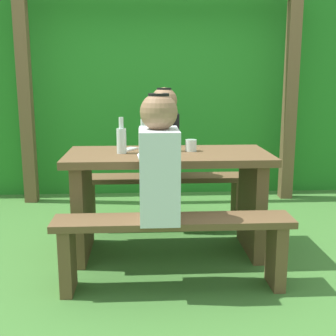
{
  "coord_description": "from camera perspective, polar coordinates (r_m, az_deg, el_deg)",
  "views": [
    {
      "loc": [
        -0.17,
        -3.0,
        1.25
      ],
      "look_at": [
        0.0,
        0.0,
        0.62
      ],
      "focal_mm": 47.15,
      "sensor_mm": 36.0,
      "label": 1
    }
  ],
  "objects": [
    {
      "name": "pergola_post_left",
      "position": [
        4.55,
        -17.9,
        8.04
      ],
      "size": [
        0.12,
        0.12,
        1.99
      ],
      "primitive_type": "cube",
      "color": "brown",
      "rests_on": "ground_plane"
    },
    {
      "name": "pergola_post_right",
      "position": [
        4.64,
        15.49,
        8.25
      ],
      "size": [
        0.12,
        0.12,
        1.99
      ],
      "primitive_type": "cube",
      "color": "brown",
      "rests_on": "ground_plane"
    },
    {
      "name": "person_white_shirt",
      "position": [
        2.49,
        -1.17,
        0.76
      ],
      "size": [
        0.25,
        0.35,
        0.72
      ],
      "color": "silver",
      "rests_on": "bench_near"
    },
    {
      "name": "bottle_right",
      "position": [
        3.09,
        0.34,
        3.94
      ],
      "size": [
        0.06,
        0.06,
        0.23
      ],
      "color": "silver",
      "rests_on": "picnic_table"
    },
    {
      "name": "person_black_coat",
      "position": [
        3.58,
        -0.47,
        4.17
      ],
      "size": [
        0.25,
        0.35,
        0.72
      ],
      "color": "black",
      "rests_on": "bench_far"
    },
    {
      "name": "ground_plane",
      "position": [
        3.25,
        0.0,
        -10.79
      ],
      "size": [
        12.0,
        12.0,
        0.0
      ],
      "primitive_type": "plane",
      "color": "#427833"
    },
    {
      "name": "picnic_table",
      "position": [
        3.09,
        0.0,
        -2.25
      ],
      "size": [
        1.4,
        0.64,
        0.73
      ],
      "color": "brown",
      "rests_on": "ground_plane"
    },
    {
      "name": "bottle_center",
      "position": [
        2.94,
        -3.25,
        3.63
      ],
      "size": [
        0.06,
        0.06,
        0.24
      ],
      "color": "silver",
      "rests_on": "picnic_table"
    },
    {
      "name": "bench_near",
      "position": [
        2.62,
        0.69,
        -9.08
      ],
      "size": [
        1.4,
        0.24,
        0.44
      ],
      "color": "brown",
      "rests_on": "ground_plane"
    },
    {
      "name": "bottle_left",
      "position": [
        3.02,
        -6.03,
        3.72
      ],
      "size": [
        0.07,
        0.07,
        0.25
      ],
      "color": "silver",
      "rests_on": "picnic_table"
    },
    {
      "name": "hedge_backdrop",
      "position": [
        4.98,
        -1.29,
        9.52
      ],
      "size": [
        6.4,
        0.64,
        2.1
      ],
      "primitive_type": "cube",
      "color": "#267E25",
      "rests_on": "ground_plane"
    },
    {
      "name": "drinking_glass",
      "position": [
        3.1,
        2.99,
        2.94
      ],
      "size": [
        0.08,
        0.08,
        0.08
      ],
      "primitive_type": "cylinder",
      "color": "silver",
      "rests_on": "picnic_table"
    },
    {
      "name": "cell_phone",
      "position": [
        3.17,
        -5.07,
        2.46
      ],
      "size": [
        0.13,
        0.16,
        0.01
      ],
      "primitive_type": "cube",
      "rotation": [
        0.0,
        0.0,
        -0.57
      ],
      "color": "silver",
      "rests_on": "picnic_table"
    },
    {
      "name": "bench_far",
      "position": [
        3.68,
        -0.49,
        -2.88
      ],
      "size": [
        1.4,
        0.24,
        0.44
      ],
      "color": "brown",
      "rests_on": "ground_plane"
    }
  ]
}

